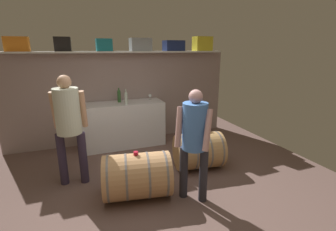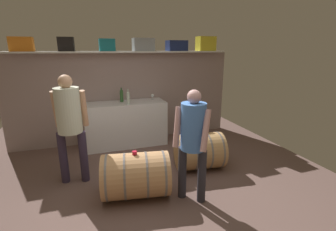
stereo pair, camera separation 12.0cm
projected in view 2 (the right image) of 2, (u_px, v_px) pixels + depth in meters
ground_plane at (148, 178)px, 3.96m from camera, size 6.08×8.26×0.02m
back_wall_panel at (126, 97)px, 5.43m from camera, size 4.88×0.10×1.95m
high_shelf_board at (125, 52)px, 5.03m from camera, size 4.49×0.40×0.03m
toolcase_orange at (22, 44)px, 4.41m from camera, size 0.39×0.21×0.26m
toolcase_black at (66, 44)px, 4.64m from camera, size 0.30×0.23×0.27m
toolcase_teal at (107, 45)px, 4.88m from camera, size 0.31×0.25×0.24m
toolcase_grey at (143, 45)px, 5.12m from camera, size 0.44×0.29×0.26m
toolcase_navy at (177, 46)px, 5.35m from camera, size 0.43×0.31×0.22m
toolcase_yellow at (206, 44)px, 5.56m from camera, size 0.41×0.28×0.32m
work_cabinet at (126, 124)px, 5.21m from camera, size 1.68×0.61×0.94m
wine_bottle_green at (122, 95)px, 5.10m from camera, size 0.07×0.07×0.30m
wine_bottle_clear at (128, 98)px, 4.89m from camera, size 0.07×0.07×0.31m
wine_glass at (153, 96)px, 5.36m from camera, size 0.07×0.07×0.12m
wine_barrel_near at (136, 175)px, 3.39m from camera, size 1.01×0.78×0.65m
wine_barrel_far at (200, 151)px, 4.20m from camera, size 0.86×0.71×0.64m
tasting_cup at (135, 153)px, 3.30m from camera, size 0.07×0.07×0.04m
winemaker_pouring at (193, 135)px, 3.15m from camera, size 0.48×0.48×1.54m
visitor_tasting at (69, 118)px, 3.59m from camera, size 0.52×0.41×1.68m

